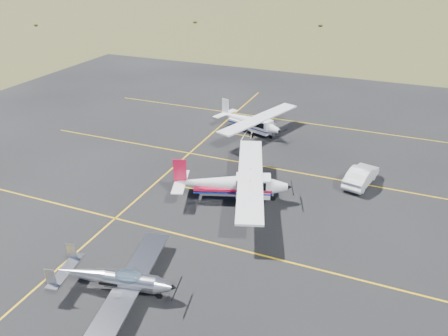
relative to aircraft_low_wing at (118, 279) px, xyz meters
The scene contains 6 objects.
ground 4.21m from the aircraft_low_wing, 64.93° to the left, with size 1600.00×1600.00×0.00m, color #383D1C.
apron 10.90m from the aircraft_low_wing, 80.77° to the left, with size 72.00×72.00×0.02m, color black.
aircraft_low_wing is the anchor object (origin of this frame).
aircraft_cessna 11.13m from the aircraft_low_wing, 79.50° to the left, with size 8.26×11.80×3.03m.
aircraft_plain 23.29m from the aircraft_low_wing, 92.41° to the left, with size 7.24×10.28×2.64m.
sedan 19.53m from the aircraft_low_wing, 58.89° to the left, with size 1.47×4.21×1.39m, color silver.
Camera 1 is at (9.80, -17.57, 16.00)m, focal length 35.00 mm.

